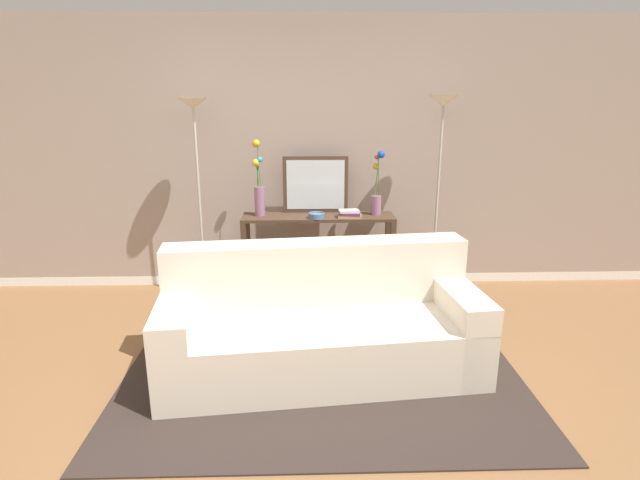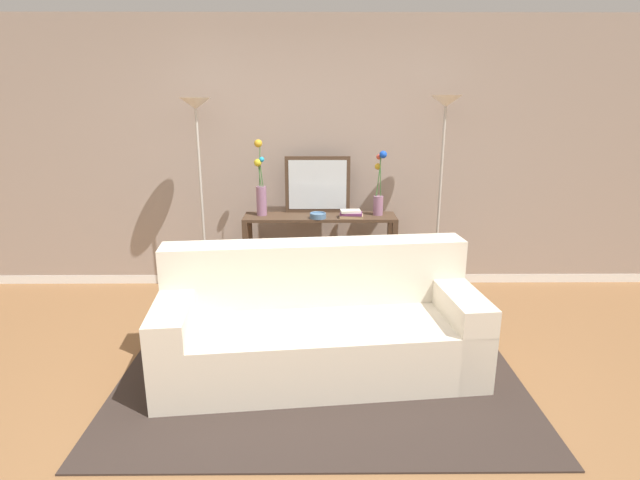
{
  "view_description": "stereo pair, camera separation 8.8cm",
  "coord_description": "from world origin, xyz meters",
  "px_view_note": "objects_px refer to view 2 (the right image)",
  "views": [
    {
      "loc": [
        0.18,
        -2.71,
        1.9
      ],
      "look_at": [
        0.29,
        1.22,
        0.77
      ],
      "focal_mm": 28.42,
      "sensor_mm": 36.0,
      "label": 1
    },
    {
      "loc": [
        0.26,
        -2.71,
        1.9
      ],
      "look_at": [
        0.29,
        1.22,
        0.77
      ],
      "focal_mm": 28.42,
      "sensor_mm": 36.0,
      "label": 2
    }
  ],
  "objects_px": {
    "couch": "(319,328)",
    "fruit_bowl": "(318,215)",
    "floor_lamp_left": "(198,144)",
    "vase_short_flowers": "(379,191)",
    "book_row_under_console": "(274,290)",
    "console_table": "(320,241)",
    "floor_lamp_right": "(443,142)",
    "wall_mirror": "(318,185)",
    "book_stack": "(351,214)",
    "vase_tall_flowers": "(261,189)"
  },
  "relations": [
    {
      "from": "wall_mirror",
      "to": "couch",
      "type": "bearing_deg",
      "value": -89.91
    },
    {
      "from": "fruit_bowl",
      "to": "book_row_under_console",
      "type": "height_order",
      "value": "fruit_bowl"
    },
    {
      "from": "couch",
      "to": "vase_short_flowers",
      "type": "bearing_deg",
      "value": 67.99
    },
    {
      "from": "wall_mirror",
      "to": "vase_short_flowers",
      "type": "xyz_separation_m",
      "value": [
        0.58,
        -0.11,
        -0.04
      ]
    },
    {
      "from": "vase_tall_flowers",
      "to": "vase_short_flowers",
      "type": "relative_size",
      "value": 1.16
    },
    {
      "from": "floor_lamp_left",
      "to": "fruit_bowl",
      "type": "distance_m",
      "value": 1.25
    },
    {
      "from": "console_table",
      "to": "book_row_under_console",
      "type": "xyz_separation_m",
      "value": [
        -0.45,
        0.0,
        -0.5
      ]
    },
    {
      "from": "floor_lamp_left",
      "to": "fruit_bowl",
      "type": "xyz_separation_m",
      "value": [
        1.07,
        -0.03,
        -0.65
      ]
    },
    {
      "from": "wall_mirror",
      "to": "fruit_bowl",
      "type": "xyz_separation_m",
      "value": [
        0.0,
        -0.25,
        -0.24
      ]
    },
    {
      "from": "console_table",
      "to": "floor_lamp_left",
      "type": "relative_size",
      "value": 0.76
    },
    {
      "from": "couch",
      "to": "console_table",
      "type": "bearing_deg",
      "value": 89.19
    },
    {
      "from": "vase_short_flowers",
      "to": "floor_lamp_right",
      "type": "bearing_deg",
      "value": -10.72
    },
    {
      "from": "couch",
      "to": "floor_lamp_right",
      "type": "height_order",
      "value": "floor_lamp_right"
    },
    {
      "from": "vase_short_flowers",
      "to": "couch",
      "type": "bearing_deg",
      "value": -112.01
    },
    {
      "from": "wall_mirror",
      "to": "book_row_under_console",
      "type": "distance_m",
      "value": 1.11
    },
    {
      "from": "vase_short_flowers",
      "to": "book_row_under_console",
      "type": "height_order",
      "value": "vase_short_flowers"
    },
    {
      "from": "vase_tall_flowers",
      "to": "fruit_bowl",
      "type": "bearing_deg",
      "value": -13.79
    },
    {
      "from": "couch",
      "to": "floor_lamp_left",
      "type": "height_order",
      "value": "floor_lamp_left"
    },
    {
      "from": "console_table",
      "to": "floor_lamp_left",
      "type": "distance_m",
      "value": 1.43
    },
    {
      "from": "couch",
      "to": "fruit_bowl",
      "type": "bearing_deg",
      "value": 90.0
    },
    {
      "from": "console_table",
      "to": "vase_short_flowers",
      "type": "height_order",
      "value": "vase_short_flowers"
    },
    {
      "from": "floor_lamp_right",
      "to": "wall_mirror",
      "type": "bearing_deg",
      "value": 169.11
    },
    {
      "from": "couch",
      "to": "console_table",
      "type": "xyz_separation_m",
      "value": [
        0.02,
        1.39,
        0.24
      ]
    },
    {
      "from": "book_stack",
      "to": "book_row_under_console",
      "type": "distance_m",
      "value": 1.08
    },
    {
      "from": "wall_mirror",
      "to": "fruit_bowl",
      "type": "height_order",
      "value": "wall_mirror"
    },
    {
      "from": "floor_lamp_right",
      "to": "fruit_bowl",
      "type": "bearing_deg",
      "value": -178.41
    },
    {
      "from": "fruit_bowl",
      "to": "floor_lamp_left",
      "type": "bearing_deg",
      "value": 178.33
    },
    {
      "from": "fruit_bowl",
      "to": "couch",
      "type": "bearing_deg",
      "value": -90.0
    },
    {
      "from": "console_table",
      "to": "couch",
      "type": "bearing_deg",
      "value": -90.81
    },
    {
      "from": "floor_lamp_right",
      "to": "book_stack",
      "type": "bearing_deg",
      "value": -179.5
    },
    {
      "from": "vase_short_flowers",
      "to": "book_row_under_console",
      "type": "bearing_deg",
      "value": -178.28
    },
    {
      "from": "wall_mirror",
      "to": "book_stack",
      "type": "xyz_separation_m",
      "value": [
        0.31,
        -0.22,
        -0.24
      ]
    },
    {
      "from": "couch",
      "to": "fruit_bowl",
      "type": "relative_size",
      "value": 15.11
    },
    {
      "from": "couch",
      "to": "console_table",
      "type": "height_order",
      "value": "couch"
    },
    {
      "from": "vase_tall_flowers",
      "to": "book_stack",
      "type": "height_order",
      "value": "vase_tall_flowers"
    },
    {
      "from": "console_table",
      "to": "vase_short_flowers",
      "type": "bearing_deg",
      "value": 3.13
    },
    {
      "from": "console_table",
      "to": "fruit_bowl",
      "type": "xyz_separation_m",
      "value": [
        -0.02,
        -0.1,
        0.27
      ]
    },
    {
      "from": "book_row_under_console",
      "to": "vase_tall_flowers",
      "type": "bearing_deg",
      "value": 165.27
    },
    {
      "from": "wall_mirror",
      "to": "console_table",
      "type": "bearing_deg",
      "value": -81.23
    },
    {
      "from": "console_table",
      "to": "vase_short_flowers",
      "type": "distance_m",
      "value": 0.73
    },
    {
      "from": "vase_short_flowers",
      "to": "book_stack",
      "type": "distance_m",
      "value": 0.35
    },
    {
      "from": "vase_tall_flowers",
      "to": "book_stack",
      "type": "distance_m",
      "value": 0.88
    },
    {
      "from": "floor_lamp_left",
      "to": "floor_lamp_right",
      "type": "bearing_deg",
      "value": 0.0
    },
    {
      "from": "book_stack",
      "to": "console_table",
      "type": "bearing_deg",
      "value": 164.35
    },
    {
      "from": "vase_short_flowers",
      "to": "floor_lamp_left",
      "type": "bearing_deg",
      "value": -176.38
    },
    {
      "from": "floor_lamp_left",
      "to": "vase_short_flowers",
      "type": "relative_size",
      "value": 3.11
    },
    {
      "from": "fruit_bowl",
      "to": "book_row_under_console",
      "type": "distance_m",
      "value": 0.89
    },
    {
      "from": "console_table",
      "to": "floor_lamp_left",
      "type": "xyz_separation_m",
      "value": [
        -1.09,
        -0.07,
        0.92
      ]
    },
    {
      "from": "console_table",
      "to": "floor_lamp_right",
      "type": "height_order",
      "value": "floor_lamp_right"
    },
    {
      "from": "couch",
      "to": "fruit_bowl",
      "type": "distance_m",
      "value": 1.38
    }
  ]
}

